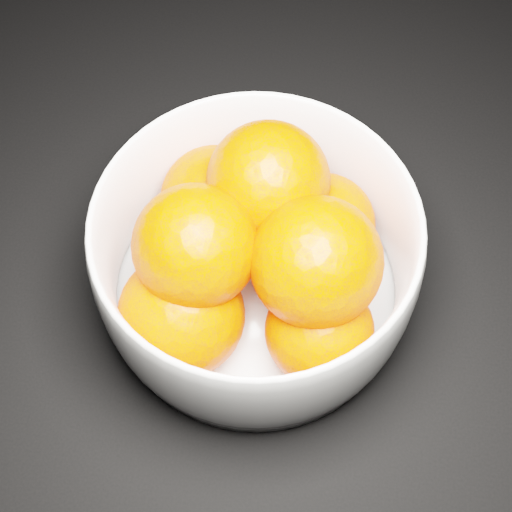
# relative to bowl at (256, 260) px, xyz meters

# --- Properties ---
(ground) EXTENTS (3.00, 3.00, 0.00)m
(ground) POSITION_rel_bowl_xyz_m (0.02, 0.25, -0.06)
(ground) COLOR black
(ground) RESTS_ON ground
(bowl) EXTENTS (0.24, 0.24, 0.11)m
(bowl) POSITION_rel_bowl_xyz_m (0.00, 0.00, 0.00)
(bowl) COLOR white
(bowl) RESTS_ON ground
(orange_pile) EXTENTS (0.18, 0.19, 0.14)m
(orange_pile) POSITION_rel_bowl_xyz_m (-0.00, -0.00, 0.02)
(orange_pile) COLOR #F33E00
(orange_pile) RESTS_ON bowl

